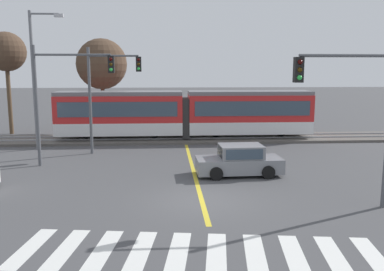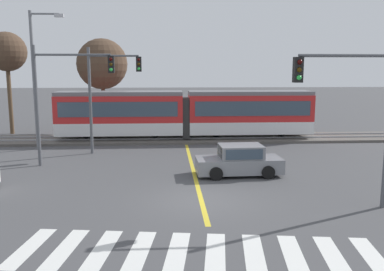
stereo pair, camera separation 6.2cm
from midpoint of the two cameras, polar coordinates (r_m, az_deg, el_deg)
ground_plane at (r=16.50m, az=1.42°, el=-9.09°), size 200.00×200.00×0.00m
track_bed at (r=30.15m, az=-0.92°, el=-0.45°), size 120.00×4.00×0.18m
rail_near at (r=29.42m, az=-0.85°, el=-0.42°), size 120.00×0.08×0.10m
rail_far at (r=30.84m, az=-0.98°, el=0.04°), size 120.00×0.08×0.10m
light_rail_tram at (r=29.88m, az=-0.86°, el=3.26°), size 18.50×2.64×3.43m
crosswalk_stripe_0 at (r=13.32m, az=-21.78°, el=-14.39°), size 0.93×2.85×0.01m
crosswalk_stripe_1 at (r=12.89m, az=-17.22°, el=-14.93°), size 0.93×2.85×0.01m
crosswalk_stripe_2 at (r=12.56m, az=-12.36°, el=-15.40°), size 0.93×2.85×0.01m
crosswalk_stripe_3 at (r=12.31m, az=-7.24°, el=-15.78°), size 0.93×2.85×0.01m
crosswalk_stripe_4 at (r=12.15m, az=-1.94°, el=-16.05°), size 0.93×2.85×0.01m
crosswalk_stripe_5 at (r=12.10m, az=3.46°, el=-16.19°), size 0.93×2.85×0.01m
crosswalk_stripe_6 at (r=12.14m, az=8.88°, el=-16.19°), size 0.93×2.85×0.01m
crosswalk_stripe_7 at (r=12.28m, az=14.20°, el=-16.06°), size 0.93×2.85×0.01m
crosswalk_stripe_8 at (r=12.52m, az=19.36°, el=-15.81°), size 0.93×2.85×0.01m
crosswalk_stripe_9 at (r=12.85m, az=24.27°, el=-15.45°), size 0.93×2.85×0.01m
lane_centre_line at (r=20.96m, az=0.30°, el=-5.06°), size 0.20×14.85×0.01m
sedan_crossing at (r=20.25m, az=6.70°, el=-3.61°), size 4.26×2.03×1.52m
traffic_light_far_left at (r=25.44m, az=-11.83°, el=6.89°), size 3.25×0.38×6.50m
traffic_light_near_right at (r=15.99m, az=22.34°, el=4.46°), size 3.75×0.38×6.15m
traffic_light_mid_left at (r=22.76m, az=-17.66°, el=6.48°), size 4.25×0.38×6.45m
street_lamp_west at (r=28.02m, az=-20.91°, el=8.27°), size 2.17×0.28×8.81m
bare_tree_far_west at (r=35.71m, az=-24.53°, el=10.55°), size 3.09×3.09×8.10m
bare_tree_west at (r=34.35m, az=-12.45°, el=9.74°), size 4.11×4.11×7.66m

